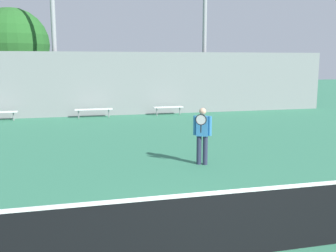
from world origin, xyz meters
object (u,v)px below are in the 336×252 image
tree_green_broad (12,45)px  tennis_player (202,133)px  tennis_net (229,224)px  light_pole_center_back (205,2)px  bench_adjacent_court (168,108)px  bench_courtside_far (94,110)px

tree_green_broad → tennis_player: bearing=-65.5°
tennis_net → tennis_player: 5.46m
tennis_player → light_pole_center_back: (4.26, 11.96, 5.38)m
tennis_player → bench_adjacent_court: size_ratio=1.00×
tennis_player → tree_green_broad: (-6.73, 14.77, 2.98)m
tennis_net → tennis_player: size_ratio=7.53×
tennis_net → bench_adjacent_court: bearing=78.9°
tennis_player → bench_adjacent_court: (1.65, 10.33, -0.50)m
bench_courtside_far → tennis_player: bearing=-76.9°
bench_adjacent_court → tree_green_broad: 10.10m
tennis_net → light_pole_center_back: bearing=71.8°
bench_courtside_far → light_pole_center_back: light_pole_center_back is taller
light_pole_center_back → bench_adjacent_court: bearing=-148.1°
bench_adjacent_court → tree_green_broad: tree_green_broad is taller
tennis_net → tree_green_broad: 20.99m
light_pole_center_back → bench_courtside_far: bearing=-166.3°
bench_adjacent_court → tree_green_broad: bearing=152.1°
tennis_player → bench_courtside_far: size_ratio=0.84×
tennis_net → tree_green_broad: size_ratio=2.05×
light_pole_center_back → tree_green_broad: bearing=165.7°
tennis_player → tree_green_broad: bearing=142.4°
bench_courtside_far → light_pole_center_back: 9.03m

